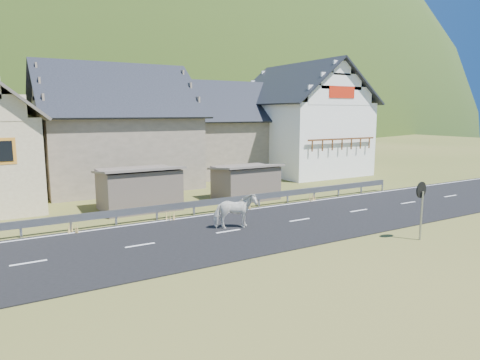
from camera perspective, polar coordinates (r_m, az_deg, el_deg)
ground at (r=19.12m, az=-1.56°, el=-6.96°), size 160.00×160.00×0.00m
road at (r=19.12m, az=-1.56°, el=-6.90°), size 60.00×7.00×0.04m
lane_markings at (r=19.11m, az=-1.57°, el=-6.83°), size 60.00×6.60×0.01m
guardrail at (r=22.19m, az=-6.16°, el=-3.27°), size 28.10×0.09×0.75m
shed_left at (r=23.99m, az=-13.33°, el=-1.22°), size 4.30×3.30×2.40m
shed_right at (r=26.18m, az=0.73°, el=-0.36°), size 3.80×2.90×2.20m
house_stone_a at (r=32.10m, az=-16.36°, el=7.53°), size 10.80×9.80×8.90m
house_stone_b at (r=37.63m, az=-2.06°, el=7.44°), size 9.80×8.80×8.10m
house_white at (r=38.41m, az=8.10°, el=8.62°), size 8.80×10.80×9.70m
mountain at (r=198.22m, az=-26.09°, el=0.76°), size 440.00×280.00×260.00m
horse at (r=19.38m, az=-0.67°, el=-4.16°), size 1.32×2.06×1.61m
traffic_mirror at (r=19.13m, az=23.00°, el=-2.15°), size 0.68×0.21×2.45m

